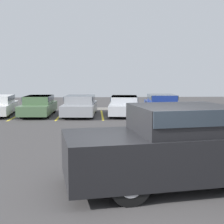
% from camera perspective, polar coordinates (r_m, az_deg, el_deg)
% --- Properties ---
extents(ground_plane, '(60.00, 60.00, 0.00)m').
position_cam_1_polar(ground_plane, '(6.41, 4.61, -15.75)').
color(ground_plane, '#423F3F').
extents(stall_stripe_b, '(0.12, 5.00, 0.01)m').
position_cam_1_polar(stall_stripe_b, '(20.14, -16.80, -0.61)').
color(stall_stripe_b, yellow).
rests_on(stall_stripe_b, ground_plane).
extents(stall_stripe_c, '(0.12, 5.00, 0.01)m').
position_cam_1_polar(stall_stripe_c, '(19.68, -9.41, -0.57)').
color(stall_stripe_c, yellow).
rests_on(stall_stripe_c, ground_plane).
extents(stall_stripe_d, '(0.12, 5.00, 0.01)m').
position_cam_1_polar(stall_stripe_d, '(19.57, -1.81, -0.53)').
color(stall_stripe_d, yellow).
rests_on(stall_stripe_d, ground_plane).
extents(stall_stripe_e, '(0.12, 5.00, 0.01)m').
position_cam_1_polar(stall_stripe_e, '(19.80, 5.74, -0.48)').
color(stall_stripe_e, yellow).
rests_on(stall_stripe_e, ground_plane).
extents(stall_stripe_f, '(0.12, 5.00, 0.01)m').
position_cam_1_polar(stall_stripe_f, '(20.36, 13.00, -0.42)').
color(stall_stripe_f, yellow).
rests_on(stall_stripe_f, ground_plane).
extents(pickup_truck, '(6.05, 2.95, 1.79)m').
position_cam_1_polar(pickup_truck, '(7.31, 14.82, -5.84)').
color(pickup_truck, black).
rests_on(pickup_truck, ground_plane).
extents(parked_sedan_b, '(1.76, 4.48, 1.21)m').
position_cam_1_polar(parked_sedan_b, '(19.84, -13.25, 1.27)').
color(parked_sedan_b, '#4C6B47').
rests_on(parked_sedan_b, ground_plane).
extents(parked_sedan_c, '(2.12, 4.66, 1.23)m').
position_cam_1_polar(parked_sedan_c, '(19.38, -5.84, 1.32)').
color(parked_sedan_c, gray).
rests_on(parked_sedan_c, ground_plane).
extents(parked_sedan_d, '(2.24, 4.84, 1.17)m').
position_cam_1_polar(parked_sedan_d, '(19.58, 2.25, 1.32)').
color(parked_sedan_d, '#B7BABF').
rests_on(parked_sedan_d, ground_plane).
extents(parked_sedan_e, '(1.97, 4.32, 1.27)m').
position_cam_1_polar(parked_sedan_e, '(19.90, 9.12, 1.45)').
color(parked_sedan_e, navy).
rests_on(parked_sedan_e, ground_plane).
extents(wheel_stop_curb, '(1.88, 0.20, 0.14)m').
position_cam_1_polar(wheel_stop_curb, '(22.59, -1.62, 0.60)').
color(wheel_stop_curb, '#B7B2A8').
rests_on(wheel_stop_curb, ground_plane).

